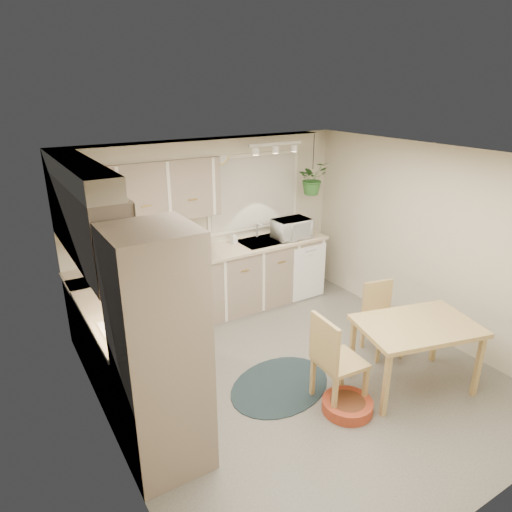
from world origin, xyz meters
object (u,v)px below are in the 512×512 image
dining_table (413,355)px  microwave (292,227)px  chair_left (340,359)px  chair_back (384,321)px  pet_bed (347,406)px  braided_rug (280,385)px

dining_table → microwave: 2.58m
chair_left → chair_back: size_ratio=1.13×
chair_back → pet_bed: (-1.07, -0.58, -0.38)m
chair_back → chair_left: bearing=33.8°
dining_table → chair_back: (0.22, 0.62, 0.06)m
braided_rug → pet_bed: (0.34, -0.68, 0.05)m
chair_left → chair_back: chair_left is taller
chair_back → braided_rug: size_ratio=0.72×
dining_table → chair_back: chair_back is taller
dining_table → microwave: bearing=85.8°
chair_back → braided_rug: (-1.41, 0.10, -0.43)m
microwave → braided_rug: bearing=-128.7°
dining_table → braided_rug: bearing=148.9°
chair_left → braided_rug: bearing=-139.1°
chair_back → microwave: microwave is taller
dining_table → braided_rug: (-1.20, 0.72, -0.37)m
braided_rug → dining_table: bearing=-31.1°
chair_back → microwave: (-0.03, 1.84, 0.68)m
chair_back → braided_rug: 1.48m
pet_bed → chair_left: bearing=81.0°
pet_bed → dining_table: bearing=-3.0°
microwave → dining_table: bearing=-94.5°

